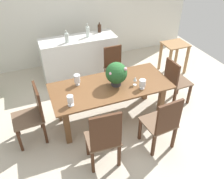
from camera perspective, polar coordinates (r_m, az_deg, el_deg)
name	(u,v)px	position (r m, az deg, el deg)	size (l,w,h in m)	color
ground_plane	(112,119)	(4.51, -0.09, -7.12)	(7.04, 7.04, 0.00)	#BCB29E
back_wall	(72,11)	(6.08, -9.64, 18.20)	(6.40, 0.10, 2.60)	silver
dining_table	(111,91)	(4.16, -0.34, -0.45)	(2.08, 0.93, 0.74)	brown
chair_far_right	(114,66)	(5.10, 0.61, 5.76)	(0.44, 0.44, 0.94)	#422616
chair_foot_end	(175,80)	(4.77, 14.96, 2.26)	(0.45, 0.45, 0.96)	#422616
chair_head_end	(33,112)	(4.02, -18.50, -5.16)	(0.51, 0.50, 1.00)	#422616
chair_near_left	(104,138)	(3.36, -1.87, -11.59)	(0.51, 0.45, 1.08)	#422616
chair_near_right	(163,122)	(3.71, 12.26, -7.74)	(0.50, 0.50, 1.01)	#422616
flower_centerpiece	(116,73)	(3.97, 1.06, 3.91)	(0.37, 0.37, 0.43)	#333338
crystal_vase_left	(70,100)	(3.64, -10.06, -2.45)	(0.10, 0.10, 0.18)	silver
crystal_vase_center_near	(142,83)	(3.98, 7.39, 1.49)	(0.11, 0.11, 0.17)	silver
crystal_vase_right	(77,79)	(4.08, -8.45, 2.54)	(0.10, 0.10, 0.20)	silver
wine_glass	(135,79)	(4.05, 5.62, 2.50)	(0.07, 0.07, 0.16)	silver
kitchen_counter	(80,58)	(5.56, -7.87, 7.59)	(1.69, 0.57, 0.98)	silver
wine_bottle_green	(88,32)	(5.34, -5.89, 13.75)	(0.08, 0.08, 0.30)	#B2BFB7
wine_bottle_dark	(99,28)	(5.59, -3.06, 14.59)	(0.08, 0.08, 0.23)	black
wine_bottle_clear	(67,38)	(5.12, -10.87, 12.20)	(0.08, 0.08, 0.26)	#B2BFB7
side_table	(174,51)	(5.88, 14.84, 8.90)	(0.56, 0.49, 0.74)	olive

